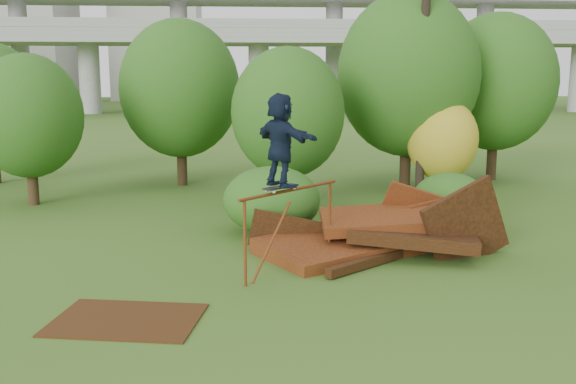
{
  "coord_description": "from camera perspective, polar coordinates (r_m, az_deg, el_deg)",
  "views": [
    {
      "loc": [
        -1.66,
        -10.54,
        3.86
      ],
      "look_at": [
        -0.8,
        2.0,
        1.6
      ],
      "focal_mm": 40.0,
      "sensor_mm": 36.0,
      "label": 1
    }
  ],
  "objects": [
    {
      "name": "ground",
      "position": [
        11.35,
        4.8,
        -9.73
      ],
      "size": [
        240.0,
        240.0,
        0.0
      ],
      "primitive_type": "plane",
      "color": "#2D5116",
      "rests_on": "ground"
    },
    {
      "name": "scrap_pile",
      "position": [
        14.39,
        7.68,
        -3.91
      ],
      "size": [
        5.84,
        3.77,
        2.25
      ],
      "color": "#3C180A",
      "rests_on": "ground"
    },
    {
      "name": "grind_rail",
      "position": [
        12.78,
        0.23,
        -1.65
      ],
      "size": [
        2.09,
        2.14,
        1.68
      ],
      "color": "#693110",
      "rests_on": "ground"
    },
    {
      "name": "skateboard",
      "position": [
        12.46,
        -0.65,
        0.44
      ],
      "size": [
        0.75,
        0.76,
        0.09
      ],
      "rotation": [
        0.0,
        0.0,
        0.8
      ],
      "color": "black",
      "rests_on": "grind_rail"
    },
    {
      "name": "skater",
      "position": [
        12.34,
        -0.66,
        4.65
      ],
      "size": [
        1.38,
        1.68,
        1.8
      ],
      "primitive_type": "imported",
      "rotation": [
        0.0,
        0.0,
        2.17
      ],
      "color": "black",
      "rests_on": "skateboard"
    },
    {
      "name": "flat_plate",
      "position": [
        10.82,
        -14.15,
        -10.94
      ],
      "size": [
        2.57,
        2.04,
        0.03
      ],
      "primitive_type": "cube",
      "rotation": [
        0.0,
        0.0,
        -0.18
      ],
      "color": "#3C210C",
      "rests_on": "ground"
    },
    {
      "name": "tree_0",
      "position": [
        20.87,
        -22.11,
        6.27
      ],
      "size": [
        3.25,
        3.25,
        4.58
      ],
      "color": "black",
      "rests_on": "ground"
    },
    {
      "name": "tree_1",
      "position": [
        23.3,
        -9.59,
        9.04
      ],
      "size": [
        4.24,
        4.24,
        5.89
      ],
      "color": "black",
      "rests_on": "ground"
    },
    {
      "name": "tree_2",
      "position": [
        19.17,
        -0.01,
        7.05
      ],
      "size": [
        3.38,
        3.38,
        4.76
      ],
      "color": "black",
      "rests_on": "ground"
    },
    {
      "name": "tree_3",
      "position": [
        22.56,
        10.62,
        10.2
      ],
      "size": [
        4.85,
        4.85,
        6.73
      ],
      "color": "black",
      "rests_on": "ground"
    },
    {
      "name": "tree_4",
      "position": [
        21.52,
        13.56,
        4.54
      ],
      "size": [
        2.31,
        2.31,
        3.18
      ],
      "color": "black",
      "rests_on": "ground"
    },
    {
      "name": "tree_5",
      "position": [
        25.43,
        18.0,
        9.27
      ],
      "size": [
        4.43,
        4.43,
        6.23
      ],
      "color": "black",
      "rests_on": "ground"
    },
    {
      "name": "shrub_left",
      "position": [
        15.96,
        -1.44,
        -0.71
      ],
      "size": [
        2.43,
        2.25,
        1.68
      ],
      "primitive_type": "ellipsoid",
      "color": "#225316",
      "rests_on": "ground"
    },
    {
      "name": "shrub_right",
      "position": [
        17.5,
        14.17,
        -0.56
      ],
      "size": [
        1.95,
        1.78,
        1.38
      ],
      "primitive_type": "ellipsoid",
      "color": "#225316",
      "rests_on": "ground"
    },
    {
      "name": "utility_pole",
      "position": [
        20.96,
        12.11,
        14.41
      ],
      "size": [
        1.4,
        0.28,
        10.82
      ],
      "color": "black",
      "rests_on": "ground"
    },
    {
      "name": "freeway_overpass",
      "position": [
        73.76,
        -2.71,
        15.19
      ],
      "size": [
        160.0,
        15.0,
        13.7
      ],
      "color": "gray",
      "rests_on": "ground"
    },
    {
      "name": "building_right",
      "position": [
        113.9,
        -11.54,
        15.08
      ],
      "size": [
        14.0,
        14.0,
        28.0
      ],
      "primitive_type": "cube",
      "color": "#9E9E99",
      "rests_on": "ground"
    }
  ]
}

